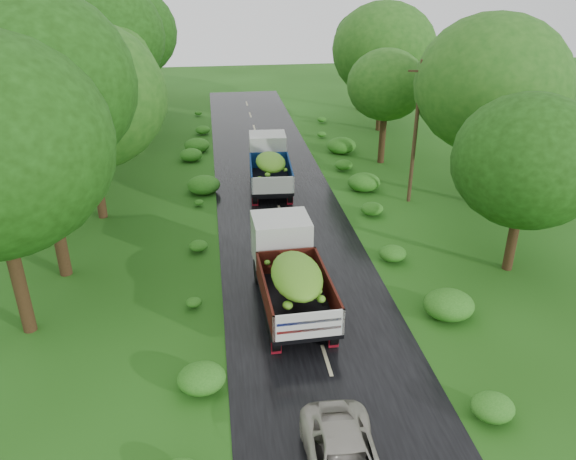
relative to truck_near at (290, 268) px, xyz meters
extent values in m
plane|color=#1A400D|center=(0.73, -7.52, -1.53)|extent=(120.00, 120.00, 0.00)
cube|color=black|center=(0.73, -2.52, -1.52)|extent=(6.50, 80.00, 0.02)
cube|color=#BFB78C|center=(0.73, -7.52, -1.51)|extent=(0.12, 1.60, 0.00)
cube|color=#BFB78C|center=(0.73, -3.52, -1.51)|extent=(0.12, 1.60, 0.00)
cube|color=#BFB78C|center=(0.73, 0.48, -1.51)|extent=(0.12, 1.60, 0.00)
cube|color=#BFB78C|center=(0.73, 4.48, -1.51)|extent=(0.12, 1.60, 0.00)
cube|color=#BFB78C|center=(0.73, 8.48, -1.51)|extent=(0.12, 1.60, 0.00)
cube|color=#BFB78C|center=(0.73, 12.48, -1.51)|extent=(0.12, 1.60, 0.00)
cube|color=#BFB78C|center=(0.73, 16.48, -1.51)|extent=(0.12, 1.60, 0.00)
cube|color=#BFB78C|center=(0.73, 20.48, -1.51)|extent=(0.12, 1.60, 0.00)
cube|color=#BFB78C|center=(0.73, 24.48, -1.51)|extent=(0.12, 1.60, 0.00)
cube|color=#BFB78C|center=(0.73, 28.48, -1.51)|extent=(0.12, 1.60, 0.00)
cube|color=#BFB78C|center=(0.73, 32.48, -1.51)|extent=(0.12, 1.60, 0.00)
cube|color=black|center=(0.01, -0.32, -0.88)|extent=(1.93, 5.71, 0.28)
cylinder|color=black|center=(-1.03, 1.70, -1.03)|extent=(0.32, 1.01, 1.00)
cylinder|color=black|center=(0.91, 1.77, -1.03)|extent=(0.32, 1.01, 1.00)
cylinder|color=black|center=(-0.92, -1.64, -1.03)|extent=(0.32, 1.01, 1.00)
cylinder|color=black|center=(1.03, -1.57, -1.03)|extent=(0.32, 1.01, 1.00)
cylinder|color=black|center=(-0.88, -2.67, -1.03)|extent=(0.32, 1.01, 1.00)
cylinder|color=black|center=(1.06, -2.60, -1.03)|extent=(0.32, 1.01, 1.00)
cube|color=maroon|center=(-0.87, -3.01, -1.25)|extent=(0.34, 0.05, 0.45)
cube|color=maroon|center=(1.08, -2.94, -1.25)|extent=(0.34, 0.05, 0.45)
cube|color=silver|center=(-0.07, 1.94, 0.22)|extent=(2.28, 1.98, 1.91)
cube|color=black|center=(0.05, -1.37, -0.65)|extent=(2.46, 4.40, 0.16)
cube|color=#4A1A0D|center=(-1.07, -1.41, -0.10)|extent=(0.23, 4.32, 0.95)
cube|color=#4A1A0D|center=(1.16, -1.34, -0.10)|extent=(0.23, 4.32, 0.95)
cube|color=#4A1A0D|center=(-0.03, 0.74, -0.10)|extent=(2.31, 0.16, 0.95)
cube|color=silver|center=(0.12, -3.49, -0.10)|extent=(2.31, 0.16, 0.95)
ellipsoid|color=#418618|center=(0.05, -1.37, 0.50)|extent=(2.06, 3.69, 1.00)
cube|color=black|center=(0.55, 11.82, -0.91)|extent=(1.93, 5.46, 0.27)
cylinder|color=black|center=(-0.27, 13.82, -1.05)|extent=(0.32, 0.97, 0.95)
cylinder|color=black|center=(1.58, 13.72, -1.05)|extent=(0.32, 0.97, 0.95)
cylinder|color=black|center=(-0.44, 10.65, -1.05)|extent=(0.32, 0.97, 0.95)
cylinder|color=black|center=(1.41, 10.55, -1.05)|extent=(0.32, 0.97, 0.95)
cylinder|color=black|center=(-0.49, 9.67, -1.05)|extent=(0.32, 0.97, 0.95)
cylinder|color=black|center=(1.36, 9.57, -1.05)|extent=(0.32, 0.97, 0.95)
cube|color=maroon|center=(-0.51, 9.35, -1.26)|extent=(0.33, 0.06, 0.43)
cube|color=maroon|center=(1.34, 9.25, -1.26)|extent=(0.33, 0.06, 0.43)
cube|color=silver|center=(0.67, 13.96, 0.13)|extent=(2.20, 1.92, 1.81)
cube|color=black|center=(0.50, 10.82, -0.70)|extent=(2.41, 4.22, 0.15)
cube|color=navy|center=(-0.56, 10.88, -0.17)|extent=(0.30, 4.10, 0.91)
cube|color=navy|center=(1.56, 10.76, -0.17)|extent=(0.30, 4.10, 0.91)
cube|color=navy|center=(0.61, 12.83, -0.17)|extent=(2.20, 0.19, 0.91)
cube|color=silver|center=(0.39, 8.81, -0.17)|extent=(2.20, 0.19, 0.91)
ellipsoid|color=#418618|center=(0.50, 10.82, 0.40)|extent=(2.03, 3.54, 0.95)
cylinder|color=#382616|center=(7.77, 8.97, 2.18)|extent=(0.25, 0.25, 7.42)
cube|color=#382616|center=(7.77, 8.97, 5.34)|extent=(1.28, 0.42, 0.09)
cylinder|color=black|center=(-9.32, -0.42, 2.31)|extent=(0.46, 0.46, 7.67)
cylinder|color=black|center=(-8.90, 3.46, 2.91)|extent=(0.49, 0.49, 8.89)
ellipsoid|color=#163A0B|center=(-8.90, 3.46, 6.29)|extent=(3.91, 3.91, 3.52)
cylinder|color=black|center=(-8.27, 9.12, 1.95)|extent=(0.45, 0.45, 6.95)
ellipsoid|color=#163A0B|center=(-8.27, 9.12, 4.59)|extent=(3.90, 3.90, 3.51)
cylinder|color=black|center=(-11.44, 13.85, 2.30)|extent=(0.46, 0.46, 7.67)
ellipsoid|color=#163A0B|center=(-11.44, 13.85, 5.22)|extent=(3.99, 3.99, 3.59)
cylinder|color=black|center=(-8.36, 18.99, 1.94)|extent=(0.45, 0.45, 6.93)
ellipsoid|color=#163A0B|center=(-8.36, 18.99, 4.57)|extent=(3.11, 3.11, 2.80)
cylinder|color=black|center=(-9.53, 22.31, 2.55)|extent=(0.48, 0.48, 8.15)
ellipsoid|color=#163A0B|center=(-9.53, 22.31, 5.64)|extent=(4.16, 4.16, 3.74)
cylinder|color=black|center=(-8.74, 29.34, 2.25)|extent=(0.46, 0.46, 7.55)
ellipsoid|color=#163A0B|center=(-8.74, 29.34, 5.12)|extent=(4.00, 4.00, 3.60)
cylinder|color=black|center=(9.48, 1.34, 1.19)|extent=(0.41, 0.41, 5.43)
ellipsoid|color=#1E5214|center=(9.48, 1.34, 3.25)|extent=(3.42, 3.42, 3.08)
cylinder|color=black|center=(11.20, 8.37, 2.03)|extent=(0.45, 0.45, 7.12)
ellipsoid|color=#1E5214|center=(11.20, 8.37, 4.73)|extent=(3.89, 3.89, 3.50)
cylinder|color=black|center=(8.09, 15.35, 1.27)|extent=(0.41, 0.41, 5.60)
ellipsoid|color=#1E5214|center=(8.09, 15.35, 3.40)|extent=(3.09, 3.09, 2.78)
cylinder|color=black|center=(10.05, 22.61, 1.81)|extent=(0.44, 0.44, 6.68)
ellipsoid|color=#1E5214|center=(10.05, 22.61, 4.35)|extent=(3.87, 3.87, 3.48)
cylinder|color=black|center=(10.18, 29.16, 1.88)|extent=(0.44, 0.44, 6.82)
ellipsoid|color=#1E5214|center=(10.18, 29.16, 4.48)|extent=(2.99, 2.99, 2.69)
camera|label=1|loc=(-2.54, -17.81, 10.34)|focal=35.00mm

